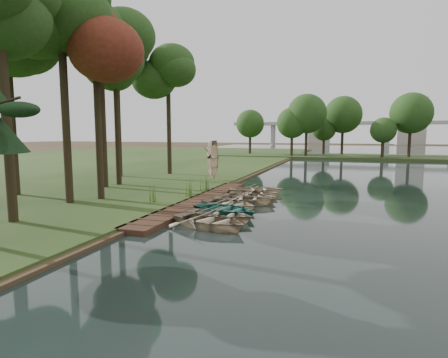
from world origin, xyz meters
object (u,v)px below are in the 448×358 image
(boardwalk, at_px, (198,202))
(rowboat_0, at_px, (210,219))
(rowboat_2, at_px, (225,208))
(rowboat_1, at_px, (218,213))
(stored_rowboat, at_px, (214,176))

(boardwalk, xyz_separation_m, rowboat_0, (2.85, -5.55, 0.31))
(boardwalk, xyz_separation_m, rowboat_2, (2.72, -2.80, 0.29))
(rowboat_2, bearing_deg, rowboat_1, -158.56)
(rowboat_2, height_order, stored_rowboat, stored_rowboat)
(stored_rowboat, bearing_deg, boardwalk, -159.26)
(rowboat_1, relative_size, stored_rowboat, 1.04)
(rowboat_0, distance_m, rowboat_2, 2.76)
(rowboat_1, relative_size, rowboat_2, 0.97)
(boardwalk, height_order, stored_rowboat, stored_rowboat)
(stored_rowboat, bearing_deg, rowboat_2, -150.92)
(rowboat_1, bearing_deg, rowboat_0, -171.61)
(rowboat_0, xyz_separation_m, stored_rowboat, (-5.29, 15.10, 0.20))
(rowboat_0, distance_m, rowboat_1, 1.38)
(boardwalk, bearing_deg, stored_rowboat, 104.34)
(boardwalk, height_order, rowboat_1, rowboat_1)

